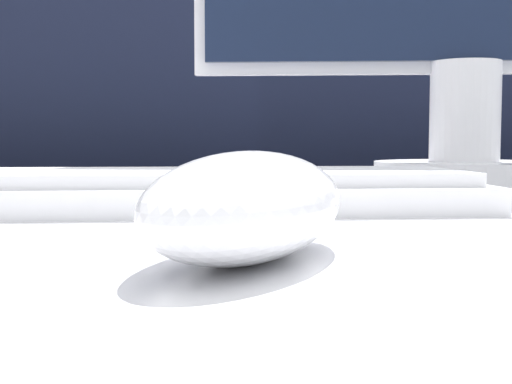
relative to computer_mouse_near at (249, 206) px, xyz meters
The scene contains 3 objects.
partition_panel 0.87m from the computer_mouse_near, 86.56° to the left, with size 5.00×0.03×1.21m.
computer_mouse_near is the anchor object (origin of this frame).
keyboard 0.19m from the computer_mouse_near, 109.38° to the left, with size 0.39×0.18×0.02m.
Camera 1 is at (-0.03, -0.50, 0.79)m, focal length 50.00 mm.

